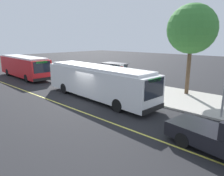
# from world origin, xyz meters

# --- Properties ---
(ground_plane) EXTENTS (120.00, 120.00, 0.00)m
(ground_plane) POSITION_xyz_m (0.00, 0.00, 0.00)
(ground_plane) COLOR #232326
(sidewalk_curb) EXTENTS (44.00, 6.40, 0.15)m
(sidewalk_curb) POSITION_xyz_m (0.00, 6.00, 0.07)
(sidewalk_curb) COLOR #A8A399
(sidewalk_curb) RESTS_ON ground_plane
(lane_stripe_center) EXTENTS (36.00, 0.14, 0.01)m
(lane_stripe_center) POSITION_xyz_m (0.00, -2.20, 0.00)
(lane_stripe_center) COLOR #E0D64C
(lane_stripe_center) RESTS_ON ground_plane
(transit_bus_main) EXTENTS (12.44, 3.28, 2.95)m
(transit_bus_main) POSITION_xyz_m (0.19, 1.01, 1.62)
(transit_bus_main) COLOR white
(transit_bus_main) RESTS_ON ground_plane
(transit_bus_second) EXTENTS (11.20, 3.06, 2.95)m
(transit_bus_second) POSITION_xyz_m (-14.89, 1.27, 1.62)
(transit_bus_second) COLOR red
(transit_bus_second) RESTS_ON ground_plane
(bus_shelter) EXTENTS (2.90, 1.60, 2.48)m
(bus_shelter) POSITION_xyz_m (-2.36, 6.10, 1.92)
(bus_shelter) COLOR #333338
(bus_shelter) RESTS_ON sidewalk_curb
(waiting_bench) EXTENTS (1.60, 0.48, 0.95)m
(waiting_bench) POSITION_xyz_m (-2.25, 6.07, 0.63)
(waiting_bench) COLOR brown
(waiting_bench) RESTS_ON sidewalk_curb
(route_sign_post) EXTENTS (0.44, 0.08, 2.80)m
(route_sign_post) POSITION_xyz_m (0.79, 3.74, 1.96)
(route_sign_post) COLOR #333338
(route_sign_post) RESTS_ON sidewalk_curb
(pedestrian_commuter) EXTENTS (0.24, 0.40, 1.69)m
(pedestrian_commuter) POSITION_xyz_m (-3.27, 4.06, 1.12)
(pedestrian_commuter) COLOR #282D47
(pedestrian_commuter) RESTS_ON sidewalk_curb
(street_tree_near_shelter) EXTENTS (4.41, 4.41, 8.19)m
(street_tree_near_shelter) POSITION_xyz_m (5.60, 7.68, 6.11)
(street_tree_near_shelter) COLOR brown
(street_tree_near_shelter) RESTS_ON sidewalk_curb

